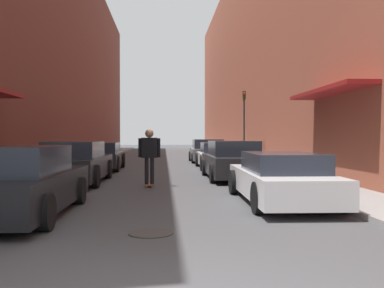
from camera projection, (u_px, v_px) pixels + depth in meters
The scene contains 15 objects.
ground at pixel (162, 163), 24.54m from camera, with size 116.08×116.08×0.00m, color #424244.
curb_strip_left at pixel (94, 158), 29.49m from camera, with size 1.80×52.76×0.12m.
curb_strip_right at pixel (228, 158), 30.11m from camera, with size 1.80×52.76×0.12m.
building_row_left at pixel (51, 50), 29.18m from camera, with size 4.90×52.76×14.88m.
building_row_right at pixel (269, 54), 30.18m from camera, with size 4.90×52.76×14.76m.
parked_car_left_0 at pixel (15, 183), 8.12m from camera, with size 2.08×4.50×1.34m.
parked_car_left_1 at pixel (76, 163), 14.00m from camera, with size 1.92×4.79×1.37m.
parked_car_left_2 at pixel (100, 156), 19.65m from camera, with size 1.96×4.47×1.26m.
parked_car_right_0 at pixel (280, 178), 9.82m from camera, with size 1.85×4.77×1.16m.
parked_car_right_1 at pixel (232, 161), 15.35m from camera, with size 1.91×4.52×1.38m.
parked_car_right_2 at pixel (218, 156), 20.54m from camera, with size 1.97×4.53×1.24m.
parked_car_right_3 at pixel (207, 151), 25.76m from camera, with size 2.08×4.06×1.37m.
skateboarder at pixel (149, 151), 13.05m from camera, with size 0.67×0.78×1.75m.
manhole_cover at pixel (151, 233), 6.69m from camera, with size 0.70×0.70×0.02m.
traffic_light at pixel (244, 119), 22.88m from camera, with size 0.16×0.22×3.85m.
Camera 1 is at (0.12, -3.48, 1.51)m, focal length 40.00 mm.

